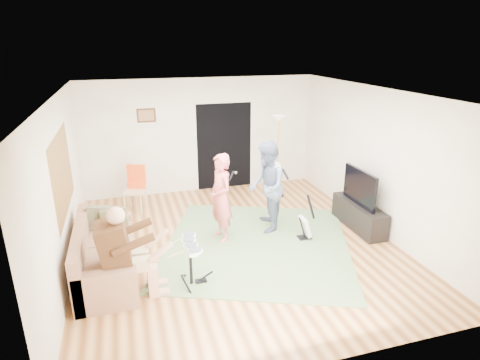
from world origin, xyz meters
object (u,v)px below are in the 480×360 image
at_px(drum_kit, 191,266).
at_px(torchiere_lamp, 278,142).
at_px(dining_chair, 135,195).
at_px(television, 360,187).
at_px(guitar_spare, 305,226).
at_px(singer, 221,198).
at_px(guitarist, 267,187).
at_px(sofa, 101,259).
at_px(tv_cabinet, 359,215).

relative_size(drum_kit, torchiere_lamp, 0.38).
xyz_separation_m(torchiere_lamp, dining_chair, (-3.25, 0.06, -0.96)).
distance_m(drum_kit, television, 3.63).
xyz_separation_m(drum_kit, television, (3.45, 1.01, 0.53)).
height_order(guitar_spare, television, television).
relative_size(singer, guitarist, 0.94).
xyz_separation_m(guitar_spare, dining_chair, (-2.95, 2.26, 0.10)).
distance_m(sofa, guitarist, 3.18).
height_order(drum_kit, television, television).
bearing_deg(torchiere_lamp, guitar_spare, -97.75).
bearing_deg(singer, guitar_spare, 62.54).
distance_m(dining_chair, tv_cabinet, 4.67).
height_order(singer, torchiere_lamp, torchiere_lamp).
height_order(guitar_spare, tv_cabinet, guitar_spare).
xyz_separation_m(sofa, tv_cabinet, (4.79, 0.36, -0.03)).
xyz_separation_m(guitarist, television, (1.73, -0.44, -0.02)).
height_order(sofa, dining_chair, dining_chair).
height_order(torchiere_lamp, tv_cabinet, torchiere_lamp).
xyz_separation_m(dining_chair, tv_cabinet, (4.16, -2.12, -0.10)).
height_order(dining_chair, tv_cabinet, dining_chair).
height_order(guitar_spare, torchiere_lamp, torchiere_lamp).
bearing_deg(drum_kit, sofa, 153.31).
bearing_deg(guitarist, television, 90.81).
height_order(singer, dining_chair, singer).
height_order(drum_kit, dining_chair, dining_chair).
xyz_separation_m(singer, guitarist, (0.93, 0.15, 0.06)).
height_order(dining_chair, television, television).
bearing_deg(guitarist, singer, -65.56).
bearing_deg(dining_chair, television, -5.71).
relative_size(dining_chair, tv_cabinet, 0.70).
bearing_deg(dining_chair, sofa, -82.67).
bearing_deg(tv_cabinet, sofa, -175.67).
distance_m(guitar_spare, torchiere_lamp, 2.46).
height_order(tv_cabinet, television, television).
bearing_deg(torchiere_lamp, tv_cabinet, -65.93).
bearing_deg(tv_cabinet, guitarist, 165.98).
distance_m(singer, guitar_spare, 1.65).
xyz_separation_m(drum_kit, singer, (0.79, 1.31, 0.50)).
relative_size(guitarist, torchiere_lamp, 0.91).
xyz_separation_m(drum_kit, guitar_spare, (2.28, 0.87, -0.07)).
bearing_deg(tv_cabinet, singer, 173.83).
height_order(torchiere_lamp, television, torchiere_lamp).
bearing_deg(torchiere_lamp, drum_kit, -130.07).
distance_m(guitarist, torchiere_lamp, 1.88).
height_order(sofa, torchiere_lamp, torchiere_lamp).
bearing_deg(torchiere_lamp, singer, -135.40).
bearing_deg(drum_kit, guitar_spare, 20.88).
height_order(drum_kit, guitarist, guitarist).
distance_m(sofa, television, 4.79).
xyz_separation_m(drum_kit, tv_cabinet, (3.50, 1.01, -0.07)).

